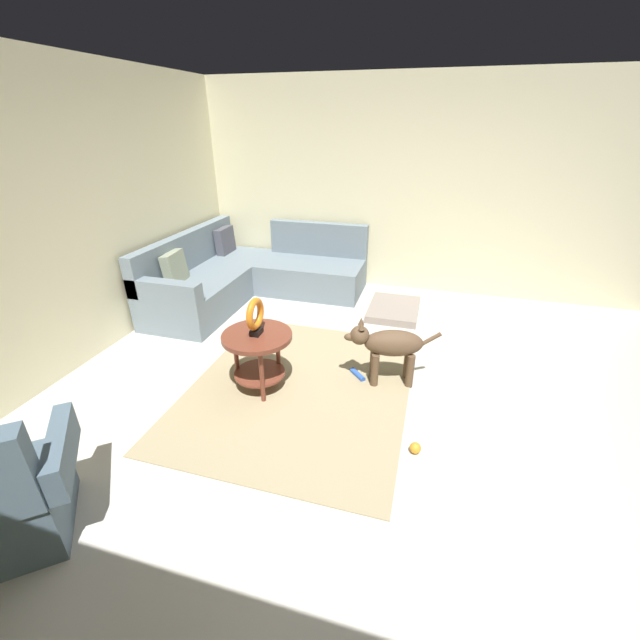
{
  "coord_description": "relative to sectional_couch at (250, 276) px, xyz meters",
  "views": [
    {
      "loc": [
        -2.7,
        -0.3,
        2.17
      ],
      "look_at": [
        0.45,
        0.6,
        0.55
      ],
      "focal_mm": 22.84,
      "sensor_mm": 36.0,
      "label": 1
    }
  ],
  "objects": [
    {
      "name": "ground_plane",
      "position": [
        -1.99,
        -2.02,
        -0.34
      ],
      "size": [
        6.0,
        6.0,
        0.1
      ],
      "primitive_type": "cube",
      "color": "beige"
    },
    {
      "name": "wall_back",
      "position": [
        -1.99,
        0.92,
        1.06
      ],
      "size": [
        6.0,
        0.12,
        2.7
      ],
      "primitive_type": "cube",
      "color": "beige",
      "rests_on": "ground_plane"
    },
    {
      "name": "wall_right",
      "position": [
        0.95,
        -2.02,
        1.06
      ],
      "size": [
        0.12,
        6.0,
        2.7
      ],
      "primitive_type": "cube",
      "color": "beige",
      "rests_on": "ground_plane"
    },
    {
      "name": "area_rug",
      "position": [
        -1.84,
        -1.32,
        -0.28
      ],
      "size": [
        2.3,
        1.9,
        0.01
      ],
      "primitive_type": "cube",
      "color": "tan",
      "rests_on": "ground_plane"
    },
    {
      "name": "sectional_couch",
      "position": [
        0.0,
        0.0,
        0.0
      ],
      "size": [
        2.2,
        2.25,
        0.88
      ],
      "color": "slate",
      "rests_on": "ground_plane"
    },
    {
      "name": "side_table",
      "position": [
        -1.92,
        -0.98,
        0.13
      ],
      "size": [
        0.6,
        0.6,
        0.54
      ],
      "color": "brown",
      "rests_on": "ground_plane"
    },
    {
      "name": "torus_sculpture",
      "position": [
        -1.92,
        -0.98,
        0.42
      ],
      "size": [
        0.28,
        0.08,
        0.33
      ],
      "color": "black",
      "rests_on": "side_table"
    },
    {
      "name": "dog_bed_mat",
      "position": [
        -0.01,
        -1.94,
        -0.24
      ],
      "size": [
        0.8,
        0.6,
        0.09
      ],
      "primitive_type": "cube",
      "color": "gray",
      "rests_on": "ground_plane"
    },
    {
      "name": "dog",
      "position": [
        -1.52,
        -2.05,
        0.09
      ],
      "size": [
        0.34,
        0.84,
        0.63
      ],
      "rotation": [
        0.0,
        0.0,
        0.24
      ],
      "color": "brown",
      "rests_on": "ground_plane"
    },
    {
      "name": "dog_toy_ball",
      "position": [
        -2.36,
        -2.37,
        -0.25
      ],
      "size": [
        0.08,
        0.08,
        0.08
      ],
      "primitive_type": "sphere",
      "color": "orange",
      "rests_on": "ground_plane"
    },
    {
      "name": "dog_toy_rope",
      "position": [
        -1.53,
        -1.79,
        -0.26
      ],
      "size": [
        0.17,
        0.17,
        0.05
      ],
      "primitive_type": "cylinder",
      "rotation": [
        0.0,
        1.57,
        0.76
      ],
      "color": "blue",
      "rests_on": "ground_plane"
    }
  ]
}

